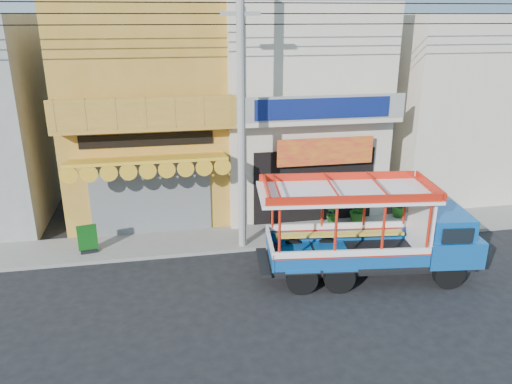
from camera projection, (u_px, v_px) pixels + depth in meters
ground at (296, 295)px, 14.27m from camera, size 90.00×90.00×0.00m
sidewalk at (267, 236)px, 17.95m from camera, size 30.00×2.00×0.12m
shophouse_left at (147, 108)px, 19.56m from camera, size 6.00×7.50×8.24m
shophouse_right at (295, 104)px, 20.62m from camera, size 6.00×6.75×8.24m
party_pilaster at (234, 124)px, 17.24m from camera, size 0.35×0.30×8.00m
filler_building_right at (448, 105)px, 21.98m from camera, size 6.00×6.00×7.60m
utility_pole at (246, 101)px, 15.49m from camera, size 28.00×0.26×9.00m
songthaew_truck at (385, 232)px, 14.86m from camera, size 6.67×2.82×3.02m
green_sign at (88, 241)px, 16.45m from camera, size 0.63×0.37×0.97m
potted_plant_a at (357, 210)px, 18.87m from camera, size 1.16×1.16×0.98m
potted_plant_b at (331, 214)px, 18.52m from camera, size 0.56×0.62×0.95m
potted_plant_c at (399, 204)px, 19.35m from camera, size 0.78×0.78×1.01m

